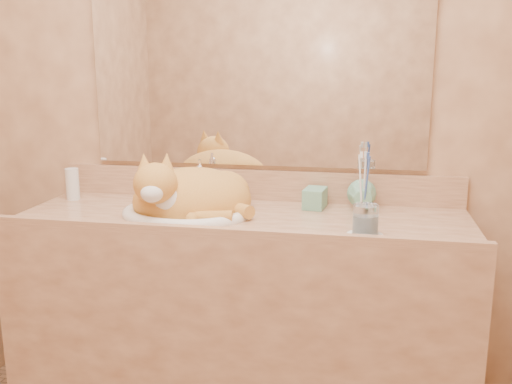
% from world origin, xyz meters
% --- Properties ---
extents(wall_back, '(2.40, 0.02, 2.50)m').
position_xyz_m(wall_back, '(0.00, 1.00, 1.25)').
color(wall_back, '#946443').
rests_on(wall_back, ground).
extents(vanity_counter, '(1.60, 0.55, 0.85)m').
position_xyz_m(vanity_counter, '(0.00, 0.72, 0.42)').
color(vanity_counter, '#8F5D40').
rests_on(vanity_counter, floor).
extents(mirror, '(1.30, 0.02, 0.80)m').
position_xyz_m(mirror, '(0.00, 0.99, 1.39)').
color(mirror, white).
rests_on(mirror, wall_back).
extents(sink_basin, '(0.51, 0.44, 0.14)m').
position_xyz_m(sink_basin, '(-0.20, 0.70, 0.92)').
color(sink_basin, white).
rests_on(sink_basin, vanity_counter).
extents(faucet, '(0.06, 0.12, 0.16)m').
position_xyz_m(faucet, '(-0.20, 0.88, 0.93)').
color(faucet, white).
rests_on(faucet, vanity_counter).
extents(cat, '(0.52, 0.47, 0.24)m').
position_xyz_m(cat, '(-0.20, 0.72, 0.92)').
color(cat, '#C37B2D').
rests_on(cat, sink_basin).
extents(soap_dispenser, '(0.08, 0.09, 0.17)m').
position_xyz_m(soap_dispenser, '(0.24, 0.84, 0.93)').
color(soap_dispenser, '#69A889').
rests_on(soap_dispenser, vanity_counter).
extents(toothbrush_cup, '(0.12, 0.12, 0.10)m').
position_xyz_m(toothbrush_cup, '(0.42, 0.84, 0.90)').
color(toothbrush_cup, '#69A889').
rests_on(toothbrush_cup, vanity_counter).
extents(toothbrushes, '(0.04, 0.04, 0.23)m').
position_xyz_m(toothbrushes, '(0.42, 0.84, 0.99)').
color(toothbrushes, silver).
rests_on(toothbrushes, toothbrush_cup).
extents(saucer, '(0.11, 0.11, 0.01)m').
position_xyz_m(saucer, '(0.43, 0.55, 0.85)').
color(saucer, white).
rests_on(saucer, vanity_counter).
extents(water_glass, '(0.08, 0.08, 0.09)m').
position_xyz_m(water_glass, '(0.43, 0.55, 0.91)').
color(water_glass, silver).
rests_on(water_glass, saucer).
extents(lotion_bottle, '(0.05, 0.05, 0.13)m').
position_xyz_m(lotion_bottle, '(-0.72, 0.85, 0.91)').
color(lotion_bottle, silver).
rests_on(lotion_bottle, vanity_counter).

